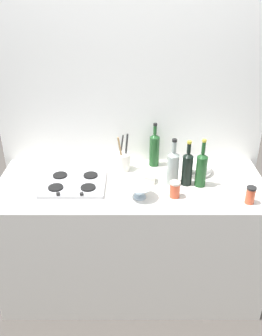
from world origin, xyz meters
TOP-DOWN VIEW (x-y plane):
  - ground_plane at (0.00, 0.00)m, footprint 6.00×6.00m
  - counter_block at (0.00, 0.00)m, footprint 1.80×0.70m
  - backsplash_panel at (0.00, 0.38)m, footprint 1.90×0.06m
  - stovetop_hob at (-0.38, -0.01)m, footprint 0.42×0.35m
  - plate_stack at (0.45, 0.17)m, footprint 0.23×0.23m
  - wine_bottle_leftmost at (0.27, 0.01)m, footprint 0.08×0.08m
  - wine_bottle_mid_left at (0.45, -0.02)m, footprint 0.07×0.07m
  - wine_bottle_mid_right at (0.17, 0.27)m, footprint 0.07×0.07m
  - wine_bottle_rightmost at (0.37, -0.00)m, footprint 0.07×0.07m
  - mixing_bowl at (0.05, -0.17)m, footprint 0.17×0.17m
  - butter_dish at (0.09, 0.04)m, footprint 0.16×0.11m
  - utensil_crock at (-0.06, 0.20)m, footprint 0.10×0.10m
  - condiment_jar_front at (0.27, -0.16)m, footprint 0.07×0.07m
  - condiment_jar_rear at (0.72, -0.23)m, footprint 0.06×0.06m

SIDE VIEW (x-z plane):
  - ground_plane at x=0.00m, z-range 0.00..0.00m
  - counter_block at x=0.00m, z-range 0.00..0.90m
  - stovetop_hob at x=-0.38m, z-range 0.89..0.93m
  - butter_dish at x=0.09m, z-range 0.90..0.95m
  - plate_stack at x=0.45m, z-range 0.90..0.97m
  - mixing_bowl at x=0.05m, z-range 0.90..0.99m
  - condiment_jar_front at x=0.27m, z-range 0.90..1.01m
  - condiment_jar_rear at x=0.72m, z-range 0.90..1.01m
  - utensil_crock at x=-0.06m, z-range 0.83..1.11m
  - wine_bottle_rightmost at x=0.37m, z-range 0.87..1.18m
  - wine_bottle_mid_left at x=0.45m, z-range 0.86..1.19m
  - wine_bottle_leftmost at x=0.27m, z-range 0.86..1.18m
  - wine_bottle_mid_right at x=0.17m, z-range 0.87..1.19m
  - backsplash_panel at x=0.00m, z-range 0.00..2.14m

